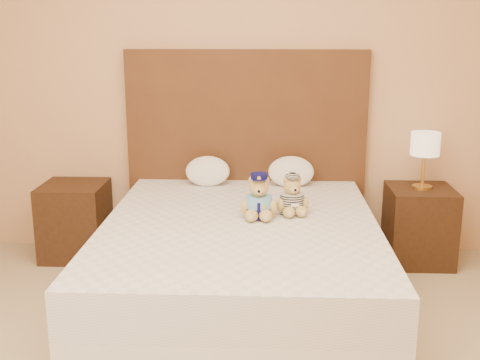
% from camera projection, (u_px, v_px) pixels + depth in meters
% --- Properties ---
extents(bed, '(1.60, 2.00, 0.55)m').
position_uv_depth(bed, '(240.00, 265.00, 3.59)').
color(bed, white).
rests_on(bed, ground).
extents(headboard, '(1.75, 0.08, 1.50)m').
position_uv_depth(headboard, '(246.00, 153.00, 4.45)').
color(headboard, '#4B2C16').
rests_on(headboard, ground).
extents(nightstand_left, '(0.45, 0.45, 0.55)m').
position_uv_depth(nightstand_left, '(75.00, 220.00, 4.41)').
color(nightstand_left, '#341E10').
rests_on(nightstand_left, ground).
extents(nightstand_right, '(0.45, 0.45, 0.55)m').
position_uv_depth(nightstand_right, '(419.00, 225.00, 4.31)').
color(nightstand_right, '#341E10').
rests_on(nightstand_right, ground).
extents(lamp, '(0.20, 0.20, 0.40)m').
position_uv_depth(lamp, '(425.00, 147.00, 4.17)').
color(lamp, gold).
rests_on(lamp, nightstand_right).
extents(teddy_police, '(0.23, 0.22, 0.27)m').
position_uv_depth(teddy_police, '(259.00, 196.00, 3.56)').
color(teddy_police, '#A58540').
rests_on(teddy_police, bed).
extents(teddy_prisoner, '(0.26, 0.25, 0.24)m').
position_uv_depth(teddy_prisoner, '(292.00, 195.00, 3.63)').
color(teddy_prisoner, '#A58540').
rests_on(teddy_prisoner, bed).
extents(pillow_left, '(0.32, 0.21, 0.22)m').
position_uv_depth(pillow_left, '(208.00, 170.00, 4.31)').
color(pillow_left, white).
rests_on(pillow_left, bed).
extents(pillow_right, '(0.32, 0.21, 0.23)m').
position_uv_depth(pillow_right, '(291.00, 170.00, 4.28)').
color(pillow_right, white).
rests_on(pillow_right, bed).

